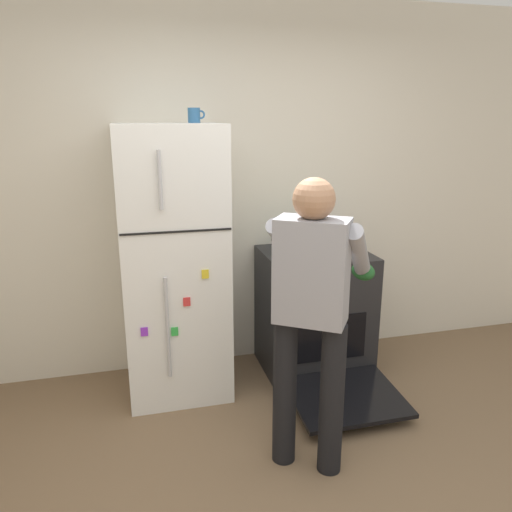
% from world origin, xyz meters
% --- Properties ---
extents(kitchen_wall_back, '(6.00, 0.10, 2.70)m').
position_xyz_m(kitchen_wall_back, '(0.00, 1.95, 1.35)').
color(kitchen_wall_back, silver).
rests_on(kitchen_wall_back, ground).
extents(refrigerator, '(0.68, 0.72, 1.84)m').
position_xyz_m(refrigerator, '(-0.44, 1.57, 0.92)').
color(refrigerator, white).
rests_on(refrigerator, ground).
extents(stove_range, '(0.76, 1.23, 0.93)m').
position_xyz_m(stove_range, '(0.59, 1.55, 0.45)').
color(stove_range, black).
rests_on(stove_range, ground).
extents(person_cook, '(0.70, 0.76, 1.60)m').
position_xyz_m(person_cook, '(0.18, 0.56, 0.96)').
color(person_cook, black).
rests_on(person_cook, ground).
extents(red_pot, '(0.38, 0.28, 0.14)m').
position_xyz_m(red_pot, '(0.43, 1.52, 1.00)').
color(red_pot, '#236638').
rests_on(red_pot, stove_range).
extents(coffee_mug, '(0.11, 0.08, 0.10)m').
position_xyz_m(coffee_mug, '(-0.25, 1.62, 1.88)').
color(coffee_mug, '#2D6093').
rests_on(coffee_mug, refrigerator).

